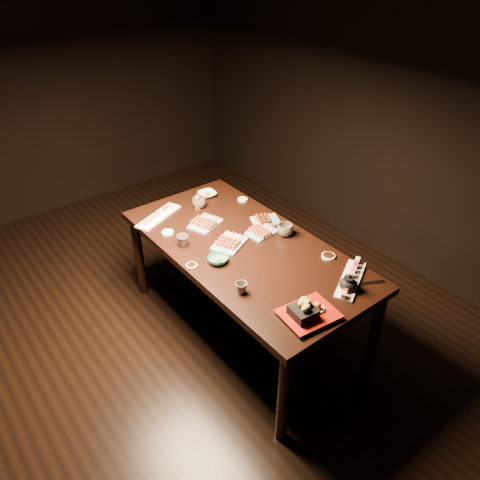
% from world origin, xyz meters
% --- Properties ---
extents(ground, '(5.00, 5.00, 0.00)m').
position_xyz_m(ground, '(0.00, 0.00, 0.00)').
color(ground, black).
rests_on(ground, ground).
extents(dining_table, '(0.98, 1.84, 0.75)m').
position_xyz_m(dining_table, '(0.38, -0.17, 0.38)').
color(dining_table, black).
rests_on(dining_table, ground).
extents(sushi_platter_near, '(0.40, 0.28, 0.05)m').
position_xyz_m(sushi_platter_near, '(0.65, -0.84, 0.77)').
color(sushi_platter_near, white).
rests_on(sushi_platter_near, dining_table).
extents(sushi_platter_far, '(0.41, 0.25, 0.05)m').
position_xyz_m(sushi_platter_far, '(0.11, 0.51, 0.77)').
color(sushi_platter_far, white).
rests_on(sushi_platter_far, dining_table).
extents(yakitori_plate_center, '(0.29, 0.26, 0.06)m').
position_xyz_m(yakitori_plate_center, '(0.31, -0.09, 0.78)').
color(yakitori_plate_center, '#828EB6').
rests_on(yakitori_plate_center, dining_table).
extents(yakitori_plate_right, '(0.21, 0.17, 0.05)m').
position_xyz_m(yakitori_plate_right, '(0.57, -0.12, 0.78)').
color(yakitori_plate_right, '#828EB6').
rests_on(yakitori_plate_right, dining_table).
extents(yakitori_plate_left, '(0.27, 0.23, 0.06)m').
position_xyz_m(yakitori_plate_left, '(0.32, 0.21, 0.78)').
color(yakitori_plate_left, '#828EB6').
rests_on(yakitori_plate_left, dining_table).
extents(tsukune_plate, '(0.23, 0.20, 0.05)m').
position_xyz_m(tsukune_plate, '(0.69, -0.01, 0.77)').
color(tsukune_plate, '#828EB6').
rests_on(tsukune_plate, dining_table).
extents(edamame_bowl_green, '(0.15, 0.15, 0.04)m').
position_xyz_m(edamame_bowl_green, '(0.13, -0.21, 0.77)').
color(edamame_bowl_green, '#297F63').
rests_on(edamame_bowl_green, dining_table).
extents(edamame_bowl_cream, '(0.15, 0.15, 0.03)m').
position_xyz_m(edamame_bowl_cream, '(0.57, 0.56, 0.77)').
color(edamame_bowl_cream, beige).
rests_on(edamame_bowl_cream, dining_table).
extents(tempura_tray, '(0.32, 0.27, 0.11)m').
position_xyz_m(tempura_tray, '(0.23, -0.91, 0.80)').
color(tempura_tray, black).
rests_on(tempura_tray, dining_table).
extents(teacup_near_left, '(0.07, 0.07, 0.07)m').
position_xyz_m(teacup_near_left, '(0.07, -0.53, 0.78)').
color(teacup_near_left, '#4B4239').
rests_on(teacup_near_left, dining_table).
extents(teacup_mid_right, '(0.12, 0.12, 0.08)m').
position_xyz_m(teacup_mid_right, '(0.68, -0.24, 0.79)').
color(teacup_mid_right, '#4B4239').
rests_on(teacup_mid_right, dining_table).
extents(teacup_far_left, '(0.10, 0.10, 0.07)m').
position_xyz_m(teacup_far_left, '(0.06, 0.09, 0.79)').
color(teacup_far_left, '#4B4239').
rests_on(teacup_far_left, dining_table).
extents(teacup_far_right, '(0.12, 0.12, 0.08)m').
position_xyz_m(teacup_far_right, '(0.43, 0.45, 0.79)').
color(teacup_far_right, '#4B4239').
rests_on(teacup_far_right, dining_table).
extents(teapot, '(0.16, 0.16, 0.10)m').
position_xyz_m(teapot, '(0.57, -0.89, 0.80)').
color(teapot, black).
rests_on(teapot, dining_table).
extents(condiment_bottle, '(0.06, 0.06, 0.13)m').
position_xyz_m(condiment_bottle, '(0.41, 0.43, 0.81)').
color(condiment_bottle, brown).
rests_on(condiment_bottle, dining_table).
extents(sauce_dish_west, '(0.08, 0.08, 0.01)m').
position_xyz_m(sauce_dish_west, '(-0.02, -0.14, 0.76)').
color(sauce_dish_west, white).
rests_on(sauce_dish_west, dining_table).
extents(sauce_dish_east, '(0.09, 0.09, 0.01)m').
position_xyz_m(sauce_dish_east, '(0.75, 0.33, 0.76)').
color(sauce_dish_east, white).
rests_on(sauce_dish_east, dining_table).
extents(sauce_dish_se, '(0.10, 0.10, 0.02)m').
position_xyz_m(sauce_dish_se, '(0.72, -0.60, 0.76)').
color(sauce_dish_se, white).
rests_on(sauce_dish_se, dining_table).
extents(sauce_dish_nw, '(0.09, 0.09, 0.01)m').
position_xyz_m(sauce_dish_nw, '(0.05, 0.28, 0.76)').
color(sauce_dish_nw, white).
rests_on(sauce_dish_nw, dining_table).
extents(chopsticks_near, '(0.13, 0.19, 0.01)m').
position_xyz_m(chopsticks_near, '(0.30, -0.95, 0.75)').
color(chopsticks_near, black).
rests_on(chopsticks_near, dining_table).
extents(chopsticks_se, '(0.22, 0.13, 0.01)m').
position_xyz_m(chopsticks_se, '(0.70, -0.92, 0.75)').
color(chopsticks_se, black).
rests_on(chopsticks_se, dining_table).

